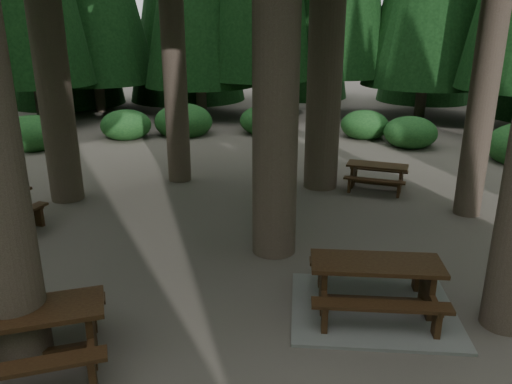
{
  "coord_description": "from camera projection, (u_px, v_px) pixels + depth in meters",
  "views": [
    {
      "loc": [
        0.02,
        -8.72,
        4.27
      ],
      "look_at": [
        0.47,
        0.56,
        1.1
      ],
      "focal_mm": 35.0,
      "sensor_mm": 36.0,
      "label": 1
    }
  ],
  "objects": [
    {
      "name": "shrub_ring",
      "position": [
        267.0,
        221.0,
        10.23
      ],
      "size": [
        23.86,
        24.64,
        1.49
      ],
      "color": "#1C5323",
      "rests_on": "ground"
    },
    {
      "name": "picnic_table_d",
      "position": [
        377.0,
        173.0,
        13.34
      ],
      "size": [
        1.93,
        1.77,
        0.68
      ],
      "rotation": [
        0.0,
        0.0,
        -0.39
      ],
      "color": "black",
      "rests_on": "ground"
    },
    {
      "name": "ground",
      "position": [
        233.0,
        256.0,
        9.62
      ],
      "size": [
        80.0,
        80.0,
        0.0
      ],
      "primitive_type": "plane",
      "color": "#544B44",
      "rests_on": "ground"
    },
    {
      "name": "picnic_table_e",
      "position": [
        24.0,
        331.0,
        6.3
      ],
      "size": [
        2.31,
        2.03,
        0.86
      ],
      "rotation": [
        0.0,
        0.0,
        0.25
      ],
      "color": "black",
      "rests_on": "ground"
    },
    {
      "name": "picnic_table_a",
      "position": [
        374.0,
        294.0,
        7.68
      ],
      "size": [
        2.76,
        2.38,
        0.85
      ],
      "rotation": [
        0.0,
        0.0,
        -0.13
      ],
      "color": "gray",
      "rests_on": "ground"
    }
  ]
}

